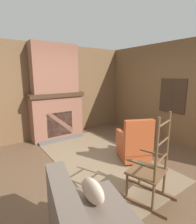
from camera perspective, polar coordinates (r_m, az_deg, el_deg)
The scene contains 11 objects.
ground_plane at distance 3.60m, azimuth 0.96°, elevation -17.98°, with size 14.00×14.00×0.00m, color brown.
wood_panel_wall_left at distance 5.24m, azimuth -14.65°, elevation 6.39°, with size 0.06×5.29×2.64m.
wood_panel_wall_back at distance 4.93m, azimuth 23.91°, elevation 5.41°, with size 5.29×0.09×2.64m.
fireplace_hearth at distance 5.11m, azimuth -13.24°, elevation -1.25°, with size 0.63×1.53×1.31m.
chimney_breast at distance 5.00m, azimuth -14.03°, elevation 13.60°, with size 0.37×1.26×1.31m.
area_rug at distance 3.96m, azimuth 0.43°, elevation -14.88°, with size 3.30×1.73×0.01m.
armchair at distance 3.82m, azimuth 11.69°, elevation -10.51°, with size 0.84×0.81×0.95m.
rocking_chair at distance 2.75m, azimuth 16.45°, elevation -18.29°, with size 0.90×0.67×1.31m.
firewood_stack at distance 5.09m, azimuth 11.42°, elevation -7.46°, with size 0.47×0.46×0.24m.
oil_lamp_vase at distance 4.88m, azimuth -19.41°, elevation 6.84°, with size 0.13×0.13×0.28m.
storage_case at distance 5.19m, azimuth -10.26°, elevation 7.09°, with size 0.14×0.21×0.11m.
Camera 1 is at (2.51, -1.85, 1.80)m, focal length 28.00 mm.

